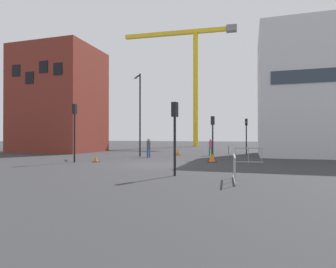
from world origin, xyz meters
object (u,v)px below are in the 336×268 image
Objects in this scene: traffic_light_verge at (75,123)px; traffic_cone_striped at (96,159)px; traffic_light_near at (175,126)px; traffic_cone_on_verge at (178,152)px; traffic_light_island at (213,130)px; traffic_cone_orange at (212,158)px; construction_crane at (192,65)px; pedestrian_waiting at (149,146)px; pedestrian_walking at (211,146)px; traffic_light_corner at (246,130)px; streetlamp_tall at (139,108)px.

traffic_light_verge is 2.98m from traffic_cone_striped.
traffic_light_near is at bearing -26.62° from traffic_light_verge.
traffic_cone_on_verge is at bearing 65.88° from traffic_cone_striped.
traffic_light_near is at bearing -92.97° from traffic_light_island.
traffic_light_verge is at bearing -160.81° from traffic_cone_orange.
traffic_cone_orange is at bearing 84.19° from traffic_light_near.
construction_crane is at bearing 88.78° from traffic_cone_striped.
traffic_cone_orange is 7.59m from traffic_cone_on_verge.
pedestrian_waiting is 2.64× the size of traffic_cone_orange.
pedestrian_walking reaches higher than traffic_cone_orange.
traffic_cone_striped is at bearing -131.48° from traffic_light_corner.
traffic_cone_on_verge is at bearing -179.47° from pedestrian_walking.
construction_crane reaches higher than traffic_light_corner.
traffic_light_island is at bearing -109.94° from traffic_light_corner.
traffic_light_near is 9.91m from traffic_light_island.
traffic_cone_on_verge is at bearing 64.24° from pedestrian_waiting.
traffic_cone_on_verge is at bearing 61.59° from traffic_light_verge.
traffic_light_near is at bearing -100.25° from traffic_light_corner.
construction_crane is at bearing 105.94° from pedestrian_walking.
traffic_cone_on_verge reaches higher than traffic_cone_striped.
traffic_light_verge is at bearing -106.57° from streetlamp_tall.
streetlamp_tall reaches higher than traffic_light_verge.
traffic_light_island is 5.43× the size of traffic_cone_orange.
traffic_cone_orange is 8.51m from traffic_cone_striped.
pedestrian_waiting is at bearing 67.07° from traffic_cone_striped.
traffic_light_verge is (-2.09, -7.01, -1.72)m from streetlamp_tall.
traffic_light_verge reaches higher than pedestrian_walking.
traffic_cone_on_verge is at bearing 103.89° from traffic_light_near.
streetlamp_tall is 2.19× the size of traffic_light_near.
traffic_cone_on_verge is at bearing -155.13° from traffic_light_corner.
traffic_light_verge is 7.08m from pedestrian_waiting.
traffic_light_verge is at bearing -119.97° from pedestrian_waiting.
traffic_light_corner is at bearing 24.87° from traffic_cone_on_verge.
traffic_light_island is at bearing -45.42° from traffic_cone_on_verge.
traffic_light_near is 11.58m from pedestrian_waiting.
traffic_light_near is at bearing -95.81° from traffic_cone_orange.
construction_crane is 30.33m from traffic_light_island.
pedestrian_waiting is (1.50, -26.37, -13.77)m from construction_crane.
traffic_light_verge is 11.18m from traffic_cone_on_verge.
traffic_cone_orange is (-2.29, -9.33, -2.19)m from traffic_light_corner.
streetlamp_tall is at bearing 82.31° from traffic_cone_striped.
traffic_light_corner is at bearing 70.06° from traffic_light_island.
streetlamp_tall is at bearing -140.29° from traffic_cone_on_verge.
pedestrian_waiting is at bearing -143.53° from pedestrian_walking.
traffic_light_verge is at bearing -132.84° from traffic_light_corner.
traffic_cone_orange reaches higher than traffic_cone_striped.
construction_crane is 25.18m from traffic_light_corner.
traffic_light_island is 3.12m from traffic_cone_orange.
traffic_light_corner is 9.85m from traffic_cone_orange.
traffic_light_corner is (2.55, 7.02, 0.11)m from traffic_light_island.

